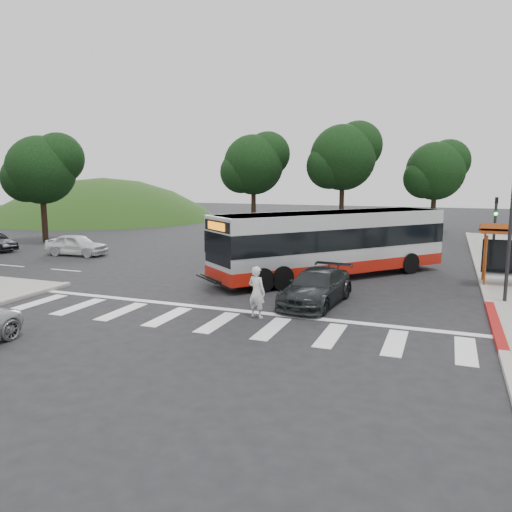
% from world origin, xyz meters
% --- Properties ---
extents(ground, '(140.00, 140.00, 0.00)m').
position_xyz_m(ground, '(0.00, 0.00, 0.00)').
color(ground, black).
rests_on(ground, ground).
extents(curb_east, '(0.30, 40.00, 0.15)m').
position_xyz_m(curb_east, '(9.00, 8.00, 0.07)').
color(curb_east, '#9E9991').
rests_on(curb_east, ground).
extents(curb_east_red, '(0.32, 6.00, 0.15)m').
position_xyz_m(curb_east_red, '(9.00, -2.00, 0.08)').
color(curb_east_red, maroon).
rests_on(curb_east_red, ground).
extents(hillside_nw, '(44.00, 44.00, 10.00)m').
position_xyz_m(hillside_nw, '(-32.00, 30.00, 0.00)').
color(hillside_nw, '#1A4215').
rests_on(hillside_nw, ground).
extents(crosswalk_ladder, '(18.00, 2.60, 0.01)m').
position_xyz_m(crosswalk_ladder, '(0.00, -5.00, 0.01)').
color(crosswalk_ladder, silver).
rests_on(crosswalk_ladder, ground).
extents(traffic_signal_ne_tall, '(0.18, 0.37, 6.50)m').
position_xyz_m(traffic_signal_ne_tall, '(9.60, 1.49, 3.88)').
color(traffic_signal_ne_tall, black).
rests_on(traffic_signal_ne_tall, ground).
extents(traffic_signal_ne_short, '(0.18, 0.37, 4.00)m').
position_xyz_m(traffic_signal_ne_short, '(9.60, 8.49, 2.48)').
color(traffic_signal_ne_short, black).
rests_on(traffic_signal_ne_short, ground).
extents(tree_north_a, '(6.60, 6.15, 10.17)m').
position_xyz_m(tree_north_a, '(-1.92, 26.07, 6.92)').
color(tree_north_a, black).
rests_on(tree_north_a, ground).
extents(tree_north_b, '(5.72, 5.33, 8.43)m').
position_xyz_m(tree_north_b, '(6.07, 28.06, 5.66)').
color(tree_north_b, black).
rests_on(tree_north_b, ground).
extents(tree_north_c, '(6.16, 5.74, 9.30)m').
position_xyz_m(tree_north_c, '(-9.92, 24.06, 6.29)').
color(tree_north_c, black).
rests_on(tree_north_c, ground).
extents(tree_west_a, '(5.72, 5.33, 8.43)m').
position_xyz_m(tree_west_a, '(-21.93, 10.06, 5.66)').
color(tree_west_a, black).
rests_on(tree_west_a, ground).
extents(transit_bus, '(10.29, 11.58, 3.30)m').
position_xyz_m(transit_bus, '(1.93, 4.45, 1.65)').
color(transit_bus, silver).
rests_on(transit_bus, ground).
extents(pedestrian, '(0.78, 0.62, 1.88)m').
position_xyz_m(pedestrian, '(1.04, -3.90, 0.94)').
color(pedestrian, silver).
rests_on(pedestrian, ground).
extents(dark_sedan, '(2.37, 4.92, 1.38)m').
position_xyz_m(dark_sedan, '(2.56, -1.22, 0.69)').
color(dark_sedan, '#212527').
rests_on(dark_sedan, ground).
extents(west_car_white, '(4.17, 1.90, 1.39)m').
position_xyz_m(west_car_white, '(-15.09, 5.50, 0.69)').
color(west_car_white, silver).
rests_on(west_car_white, ground).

